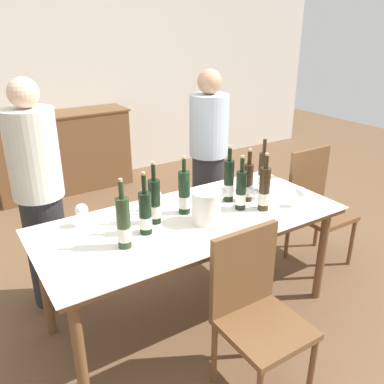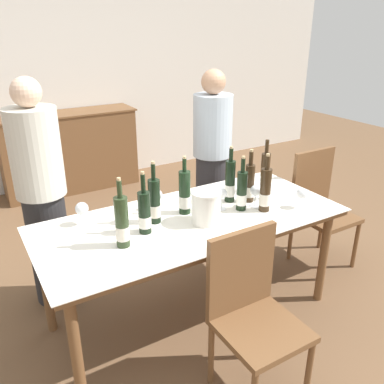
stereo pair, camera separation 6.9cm
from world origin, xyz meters
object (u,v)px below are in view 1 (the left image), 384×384
Objects in this scene: dining_table at (192,228)px; wine_bottle_6 at (248,183)px; wine_bottle_0 at (263,172)px; wine_bottle_2 at (229,182)px; person_guest_left at (208,161)px; wine_bottle_4 at (184,194)px; wine_glass_0 at (263,186)px; wine_glass_1 at (300,193)px; ice_bucket at (206,206)px; wine_bottle_1 at (155,203)px; wine_glass_5 at (221,194)px; person_host at (40,200)px; wine_bottle_3 at (264,190)px; chair_right_end at (315,200)px; wine_bottle_5 at (124,224)px; wine_bottle_7 at (241,191)px; chair_near_front at (254,305)px; wine_glass_2 at (156,196)px; wine_glass_4 at (82,211)px; wine_glass_3 at (255,191)px; wine_bottle_8 at (145,214)px; sideboard_cabinet at (63,153)px.

wine_bottle_6 reaches higher than dining_table.
wine_bottle_0 is 0.33m from wine_bottle_2.
wine_bottle_4 is at bearing -133.81° from person_guest_left.
wine_glass_1 is at bearing -63.04° from wine_glass_0.
wine_glass_0 is (0.54, 0.09, -0.02)m from ice_bucket.
wine_bottle_1 is 0.23m from wine_bottle_4.
person_host is at bearing 146.26° from wine_glass_5.
wine_bottle_3 is 0.26m from wine_glass_1.
wine_glass_5 is at bearing -175.75° from chair_right_end.
ice_bucket is at bearing -165.01° from wine_bottle_6.
wine_bottle_5 is (-0.55, -0.01, 0.03)m from ice_bucket.
wine_bottle_3 is 2.97× the size of wine_glass_0.
wine_bottle_7 is at bearing -32.92° from wine_glass_5.
wine_bottle_6 is 0.41× the size of chair_near_front.
wine_bottle_7 is 0.56m from wine_glass_2.
wine_bottle_4 is (-0.36, -0.00, -0.00)m from wine_bottle_2.
wine_bottle_7 is at bearing -111.43° from person_guest_left.
dining_table is 0.31m from wine_glass_2.
wine_bottle_3 is 1.05× the size of wine_bottle_7.
ice_bucket is at bearing 82.49° from chair_near_front.
wine_bottle_5 is 0.39m from wine_glass_4.
wine_bottle_0 is 0.30m from wine_glass_3.
ice_bucket is 1.37× the size of wine_glass_5.
wine_bottle_6 is 2.84× the size of wine_glass_0.
wine_bottle_3 is at bearing -17.30° from dining_table.
wine_bottle_1 is at bearing 168.72° from wine_glass_3.
wine_bottle_8 is 1.31m from person_guest_left.
wine_glass_1 is 0.98× the size of wine_glass_2.
wine_bottle_8 is 2.59× the size of wine_glass_4.
wine_bottle_4 is at bearing 179.97° from chair_right_end.
sideboard_cabinet is 10.38× the size of wine_glass_3.
wine_bottle_0 reaches higher than wine_glass_4.
wine_bottle_1 is at bearing -177.63° from wine_bottle_2.
wine_glass_0 is at bearing -5.06° from wine_bottle_1.
wine_bottle_5 is at bearing -98.99° from sideboard_cabinet.
wine_bottle_7 reaches higher than wine_glass_4.
wine_bottle_4 is 0.60m from wine_glass_0.
wine_bottle_5 reaches higher than wine_glass_0.
person_guest_left is (-0.03, 1.04, -0.07)m from wine_glass_1.
ice_bucket is 1.13m from person_host.
wine_glass_4 is (-1.10, 0.24, -0.03)m from wine_bottle_6.
wine_bottle_0 reaches higher than wine_bottle_8.
wine_bottle_6 is 0.82m from person_guest_left.
wine_bottle_0 is 1.21m from wine_bottle_5.
wine_glass_0 is (-0.10, -0.12, -0.05)m from wine_bottle_0.
wine_bottle_2 reaches higher than wine_glass_2.
wine_bottle_5 is at bearing -177.10° from wine_bottle_7.
wine_bottle_4 is 2.62× the size of wine_glass_4.
wine_bottle_0 is at bearing 47.27° from chair_near_front.
wine_bottle_7 is 0.39× the size of chair_right_end.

